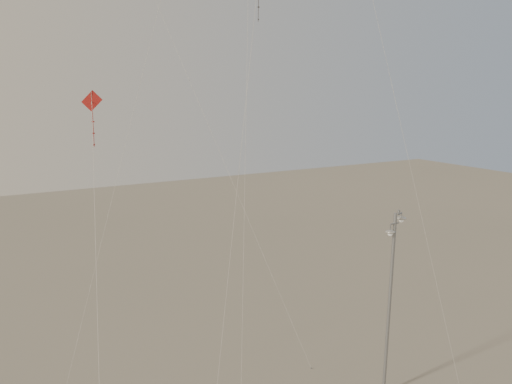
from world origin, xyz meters
TOP-DOWN VIEW (x-y plane):
  - street_lamp at (6.58, 6.85)m, footprint 1.55×0.82m
  - kite_1 at (-3.18, 5.15)m, footprint 3.63×1.53m
  - kite_3 at (-10.80, 2.52)m, footprint 2.99×7.50m
  - kite_4 at (7.84, 9.08)m, footprint 2.65×6.47m
  - kite_5 at (0.39, 22.65)m, footprint 6.05×15.25m

SIDE VIEW (x-z plane):
  - street_lamp at x=6.58m, z-range 0.33..10.38m
  - kite_3 at x=-10.80m, z-range 4.54..21.14m
  - kite_1 at x=-3.18m, z-range 6.24..27.84m
  - kite_4 at x=7.84m, z-range 5.83..29.02m
  - kite_5 at x=0.39m, z-range 7.08..36.09m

